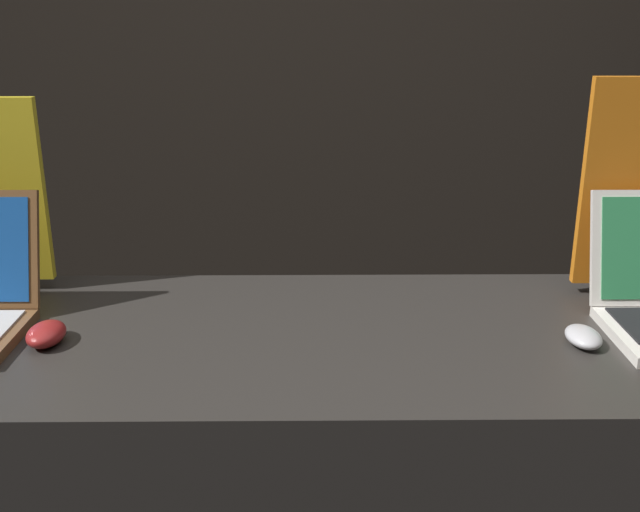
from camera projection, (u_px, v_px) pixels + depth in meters
The scene contains 3 objects.
wall_back at pixel (315, 22), 2.86m from camera, with size 8.00×0.05×2.80m.
mouse_front at pixel (46, 334), 1.34m from camera, with size 0.07×0.10×0.04m.
mouse_back at pixel (583, 337), 1.33m from camera, with size 0.06×0.09×0.03m.
Camera 1 is at (-0.01, -0.96, 1.48)m, focal length 42.00 mm.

